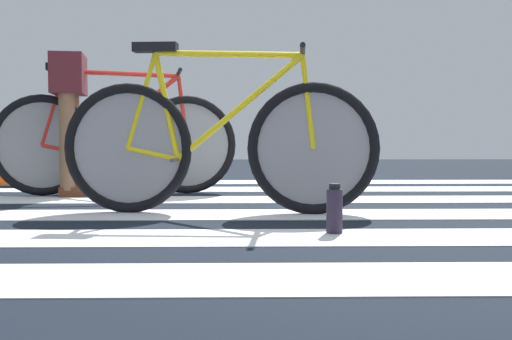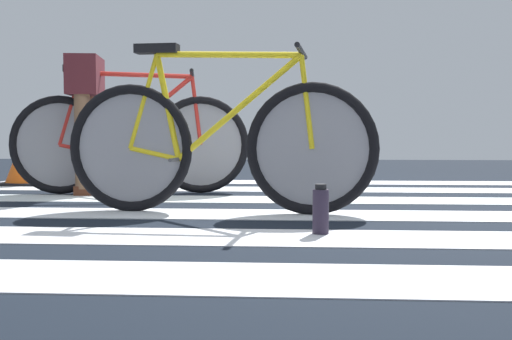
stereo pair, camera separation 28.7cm
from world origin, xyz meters
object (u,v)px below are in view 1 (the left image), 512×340
Objects in this scene: bicycle_2_of_2 at (115,141)px; traffic_cone at (1,159)px; cyclist_2_of_2 at (70,105)px; water_bottle at (334,210)px; bicycle_1_of_2 at (219,143)px.

bicycle_2_of_2 reaches higher than traffic_cone.
traffic_cone is at bearing 127.04° from cyclist_2_of_2.
bicycle_2_of_2 is at bearing 126.30° from water_bottle.
traffic_cone is at bearing 141.10° from bicycle_1_of_2.
traffic_cone is (-1.10, 0.73, -0.15)m from bicycle_2_of_2.
cyclist_2_of_2 is 1.18m from traffic_cone.
cyclist_2_of_2 reaches higher than traffic_cone.
traffic_cone is (-2.43, 2.53, 0.13)m from water_bottle.
bicycle_2_of_2 is at bearing 0.00° from cyclist_2_of_2.
bicycle_2_of_2 is 1.33m from traffic_cone.
bicycle_2_of_2 is 7.81× the size of water_bottle.
cyclist_2_of_2 is at bearing -44.23° from traffic_cone.
bicycle_1_of_2 is 3.53× the size of traffic_cone.
cyclist_2_of_2 is 4.51× the size of water_bottle.
traffic_cone is at bearing 133.81° from water_bottle.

